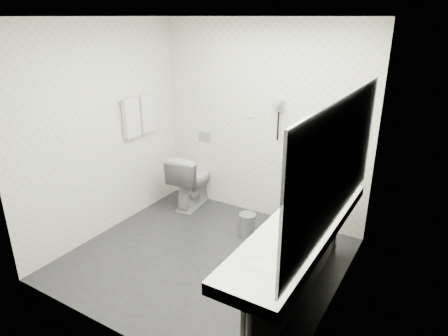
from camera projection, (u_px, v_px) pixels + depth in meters
The scene contains 29 objects.
floor at pixel (205, 258), 4.39m from camera, with size 2.80×2.80×0.00m, color #232428.
ceiling at pixel (201, 16), 3.49m from camera, with size 2.80×2.80×0.00m, color white.
wall_back at pixel (261, 123), 4.98m from camera, with size 2.80×2.80×0.00m, color silver.
wall_front at pixel (104, 200), 2.90m from camera, with size 2.80×2.80×0.00m, color silver.
wall_left at pixel (103, 131), 4.62m from camera, with size 2.60×2.60×0.00m, color silver.
wall_right at pixel (345, 179), 3.27m from camera, with size 2.60×2.60×0.00m, color silver.
vanity_counter at pixel (300, 229), 3.40m from camera, with size 0.55×2.20×0.10m, color white.
vanity_panel at pixel (300, 271), 3.54m from camera, with size 0.03×2.15×0.75m, color gray.
vanity_post_far at pixel (337, 223), 4.36m from camera, with size 0.06×0.06×0.75m, color silver.
mirror at pixel (338, 163), 3.04m from camera, with size 0.02×2.20×1.05m, color #B2BCC6.
basin_near at pixel (268, 263), 2.87m from camera, with size 0.40×0.31×0.05m, color white.
basin_far at pixel (324, 197), 3.91m from camera, with size 0.40×0.31×0.05m, color white.
faucet_near at pixel (294, 261), 2.74m from camera, with size 0.04×0.04×0.15m, color silver.
faucet_far at pixel (345, 193), 3.78m from camera, with size 0.04×0.04×0.15m, color silver.
soap_bottle_a at pixel (318, 223), 3.28m from camera, with size 0.05×0.05×0.12m, color white.
soap_bottle_c at pixel (311, 219), 3.35m from camera, with size 0.04×0.04×0.11m, color white.
glass_left at pixel (322, 210), 3.51m from camera, with size 0.06×0.06×0.11m, color silver.
toilet at pixel (192, 180), 5.51m from camera, with size 0.43×0.75×0.76m, color white.
flush_plate at pixel (204, 136), 5.49m from camera, with size 0.18×0.02×0.12m, color #B2B5BA.
pedal_bin at pixel (247, 226), 4.78m from camera, with size 0.20×0.20×0.28m, color #B2B5BA.
bin_lid at pixel (247, 215), 4.73m from camera, with size 0.20×0.20×0.01m, color #B2B5BA.
towel_rail at pixel (137, 98), 4.92m from camera, with size 0.02×0.02×0.62m, color silver.
towel_near at pixel (131, 118), 4.89m from camera, with size 0.07×0.24×0.48m, color silver.
towel_far at pixel (147, 113), 5.11m from camera, with size 0.07×0.24×0.48m, color silver.
dryer_cradle at pixel (280, 106), 4.75m from camera, with size 0.10×0.04×0.14m, color gray.
dryer_barrel at pixel (277, 104), 4.68m from camera, with size 0.08×0.08×0.14m, color gray.
dryer_cord at pixel (278, 126), 4.82m from camera, with size 0.02×0.02×0.35m, color black.
switch_plate_a at pixel (250, 114), 5.01m from camera, with size 0.09×0.02×0.09m, color white.
switch_plate_b at pixel (303, 121), 4.67m from camera, with size 0.09×0.02×0.09m, color white.
Camera 1 is at (2.11, -3.09, 2.51)m, focal length 31.86 mm.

